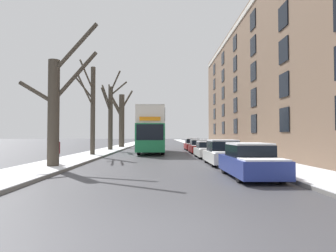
{
  "coord_description": "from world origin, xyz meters",
  "views": [
    {
      "loc": [
        -0.05,
        -5.08,
        1.71
      ],
      "look_at": [
        0.44,
        19.44,
        2.51
      ],
      "focal_mm": 32.0,
      "sensor_mm": 36.0,
      "label": 1
    }
  ],
  "objects": [
    {
      "name": "parked_car_1",
      "position": [
        3.55,
        12.56,
        0.68
      ],
      "size": [
        1.83,
        4.33,
        1.48
      ],
      "color": "silver",
      "rests_on": "ground"
    },
    {
      "name": "bare_tree_left_2",
      "position": [
        -5.86,
        28.7,
        4.21
      ],
      "size": [
        2.87,
        4.1,
        8.83
      ],
      "color": "#423A30",
      "rests_on": "ground"
    },
    {
      "name": "pedestrian_left_sidewalk",
      "position": [
        -5.79,
        11.36,
        0.87
      ],
      "size": [
        0.34,
        0.34,
        1.58
      ],
      "rotation": [
        0.0,
        0.0,
        1.13
      ],
      "color": "black",
      "rests_on": "ground"
    },
    {
      "name": "sidewalk_left",
      "position": [
        -6.1,
        53.0,
        0.08
      ],
      "size": [
        2.9,
        130.0,
        0.16
      ],
      "color": "slate",
      "rests_on": "ground"
    },
    {
      "name": "bare_tree_left_1",
      "position": [
        -5.87,
        19.77,
        3.98
      ],
      "size": [
        1.7,
        2.97,
        7.72
      ],
      "color": "#423A30",
      "rests_on": "ground"
    },
    {
      "name": "double_decker_bus",
      "position": [
        -1.04,
        24.76,
        2.44
      ],
      "size": [
        2.51,
        10.67,
        4.32
      ],
      "color": "#1E7A47",
      "rests_on": "ground"
    },
    {
      "name": "bare_tree_left_0",
      "position": [
        -5.57,
        10.47,
        3.2
      ],
      "size": [
        4.2,
        1.66,
        7.35
      ],
      "color": "#423A30",
      "rests_on": "ground"
    },
    {
      "name": "bare_tree_left_3",
      "position": [
        -5.75,
        36.99,
        4.08
      ],
      "size": [
        3.1,
        2.81,
        8.31
      ],
      "color": "#423A30",
      "rests_on": "ground"
    },
    {
      "name": "sidewalk_right",
      "position": [
        6.1,
        53.0,
        0.08
      ],
      "size": [
        2.9,
        130.0,
        0.16
      ],
      "color": "slate",
      "rests_on": "ground"
    },
    {
      "name": "ground_plane",
      "position": [
        0.0,
        0.0,
        0.0
      ],
      "size": [
        320.0,
        320.0,
        0.0
      ],
      "primitive_type": "plane",
      "color": "#424247"
    },
    {
      "name": "parked_car_0",
      "position": [
        3.55,
        7.12,
        0.66
      ],
      "size": [
        1.77,
        4.4,
        1.42
      ],
      "color": "navy",
      "rests_on": "ground"
    },
    {
      "name": "terrace_facade_right",
      "position": [
        12.05,
        22.48,
        6.75
      ],
      "size": [
        9.1,
        42.02,
        13.5
      ],
      "color": "#7A604C",
      "rests_on": "ground"
    },
    {
      "name": "parked_car_2",
      "position": [
        3.55,
        18.16,
        0.61
      ],
      "size": [
        1.9,
        4.05,
        1.3
      ],
      "color": "silver",
      "rests_on": "ground"
    },
    {
      "name": "parked_car_4",
      "position": [
        3.55,
        30.51,
        0.65
      ],
      "size": [
        1.73,
        4.48,
        1.41
      ],
      "color": "maroon",
      "rests_on": "ground"
    },
    {
      "name": "parked_car_3",
      "position": [
        3.55,
        24.02,
        0.62
      ],
      "size": [
        1.82,
        4.31,
        1.33
      ],
      "color": "maroon",
      "rests_on": "ground"
    },
    {
      "name": "oncoming_van",
      "position": [
        -2.56,
        42.0,
        1.27
      ],
      "size": [
        2.06,
        5.67,
        2.34
      ],
      "color": "white",
      "rests_on": "ground"
    }
  ]
}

